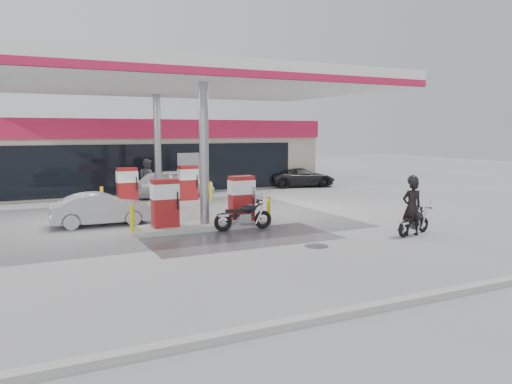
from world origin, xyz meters
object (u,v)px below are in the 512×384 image
pump_island_near (205,208)px  parked_car_right (301,177)px  sedan_white (172,184)px  hatchback_silver (102,209)px  main_motorcycle (414,223)px  biker_main (412,207)px  biker_walking (158,181)px  pump_island_far (159,190)px  parked_motorcycle (244,216)px  attendant (148,179)px

pump_island_near → parked_car_right: pump_island_near is taller
sedan_white → hatchback_silver: 7.45m
main_motorcycle → biker_main: size_ratio=0.92×
sedan_white → biker_walking: size_ratio=2.38×
pump_island_near → biker_main: bearing=-35.8°
hatchback_silver → biker_walking: (3.68, 6.00, 0.32)m
pump_island_near → biker_walking: bearing=86.0°
pump_island_far → main_motorcycle: pump_island_far is taller
pump_island_near → main_motorcycle: pump_island_near is taller
pump_island_far → sedan_white: (1.31, 2.20, 0.03)m
parked_motorcycle → hatchback_silver: 5.19m
biker_main → main_motorcycle: bearing=-150.5°
pump_island_near → sedan_white: bearing=80.9°
hatchback_silver → biker_main: bearing=-123.3°
parked_motorcycle → sedan_white: sedan_white is taller
biker_main → parked_motorcycle: bearing=-23.8°
attendant → hatchback_silver: attendant is taller
parked_motorcycle → biker_walking: size_ratio=1.14×
biker_walking → sedan_white: bearing=-12.0°
biker_main → sedan_white: bearing=-58.6°
parked_car_right → pump_island_far: bearing=124.5°
pump_island_far → parked_car_right: 10.77m
biker_main → hatchback_silver: (-8.71, 6.24, -0.34)m
pump_island_near → attendant: bearing=88.7°
main_motorcycle → attendant: (-5.59, 12.79, 0.60)m
biker_main → biker_walking: (-5.03, 12.24, -0.01)m
pump_island_far → parked_motorcycle: pump_island_far is taller
pump_island_near → biker_main: (5.61, -4.04, 0.21)m
sedan_white → pump_island_far: bearing=137.8°
biker_main → hatchback_silver: 10.72m
biker_main → parked_motorcycle: (-4.47, 3.24, -0.45)m
sedan_white → hatchback_silver: (-4.41, -6.00, -0.15)m
pump_island_far → biker_walking: size_ratio=2.83×
parked_motorcycle → biker_walking: bearing=99.5°
biker_walking → parked_car_right: bearing=-1.2°
pump_island_far → parked_motorcycle: size_ratio=2.47×
main_motorcycle → biker_walking: bearing=96.8°
biker_main → parked_motorcycle: 5.54m
biker_main → attendant: attendant is taller
pump_island_near → pump_island_far: (0.00, 6.00, 0.00)m
pump_island_near → hatchback_silver: bearing=144.7°
main_motorcycle → biker_main: 0.56m
sedan_white → main_motorcycle: bearing=-171.3°
pump_island_near → hatchback_silver: pump_island_near is taller
parked_motorcycle → parked_car_right: bearing=56.6°
pump_island_far → hatchback_silver: pump_island_far is taller
attendant → biker_walking: bearing=-162.5°
attendant → biker_walking: attendant is taller
pump_island_near → attendant: (0.20, 8.80, 0.28)m
main_motorcycle → parked_motorcycle: (-4.65, 3.19, 0.08)m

